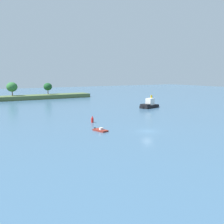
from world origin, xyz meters
The scene contains 4 objects.
ground_plane centered at (0.00, 0.00, 0.00)m, with size 400.00×400.00×0.00m, color #3D607F.
tugboat centered at (26.97, 32.21, 1.24)m, with size 9.18×6.04×4.89m.
small_motorboat centered at (-9.33, 5.72, 0.22)m, with size 2.50×4.09×0.86m.
channel_buoy_red centered at (-6.07, 16.21, 0.81)m, with size 0.70×0.70×1.90m.
Camera 1 is at (-37.33, -45.52, 13.09)m, focal length 41.35 mm.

